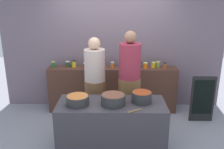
{
  "coord_description": "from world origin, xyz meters",
  "views": [
    {
      "loc": [
        0.05,
        -3.83,
        2.37
      ],
      "look_at": [
        0.0,
        0.35,
        1.05
      ],
      "focal_mm": 39.4,
      "sensor_mm": 36.0,
      "label": 1
    }
  ],
  "objects": [
    {
      "name": "preserve_jar_1",
      "position": [
        -0.95,
        1.16,
        1.02
      ],
      "size": [
        0.09,
        0.09,
        0.12
      ],
      "color": "#27431F",
      "rests_on": "display_shelf"
    },
    {
      "name": "preserve_jar_10",
      "position": [
        0.68,
        1.03,
        1.03
      ],
      "size": [
        0.09,
        0.09,
        0.13
      ],
      "color": "orange",
      "rests_on": "display_shelf"
    },
    {
      "name": "prep_table",
      "position": [
        0.0,
        -0.3,
        0.39
      ],
      "size": [
        1.7,
        0.7,
        0.79
      ],
      "primitive_type": "cube",
      "color": "#3C373D",
      "rests_on": "ground"
    },
    {
      "name": "preserve_jar_4",
      "position": [
        -0.43,
        1.09,
        1.03
      ],
      "size": [
        0.08,
        0.08,
        0.13
      ],
      "color": "red",
      "rests_on": "display_shelf"
    },
    {
      "name": "preserve_jar_5",
      "position": [
        -0.28,
        1.13,
        1.03
      ],
      "size": [
        0.09,
        0.09,
        0.14
      ],
      "color": "#581A51",
      "rests_on": "display_shelf"
    },
    {
      "name": "preserve_jar_2",
      "position": [
        -0.81,
        1.13,
        1.04
      ],
      "size": [
        0.09,
        0.09,
        0.14
      ],
      "color": "gold",
      "rests_on": "display_shelf"
    },
    {
      "name": "cooking_pot_center",
      "position": [
        0.03,
        -0.35,
        0.87
      ],
      "size": [
        0.38,
        0.38,
        0.17
      ],
      "color": "#2D2D2D",
      "rests_on": "prep_table"
    },
    {
      "name": "preserve_jar_0",
      "position": [
        -1.23,
        1.12,
        1.03
      ],
      "size": [
        0.07,
        0.07,
        0.12
      ],
      "color": "#215D24",
      "rests_on": "display_shelf"
    },
    {
      "name": "wooden_spoon",
      "position": [
        0.34,
        -0.59,
        0.8
      ],
      "size": [
        0.2,
        0.13,
        0.02
      ],
      "primitive_type": "cylinder",
      "rotation": [
        1.57,
        0.0,
        2.1
      ],
      "color": "#9E703D",
      "rests_on": "prep_table"
    },
    {
      "name": "preserve_jar_13",
      "position": [
        1.07,
        1.04,
        1.03
      ],
      "size": [
        0.07,
        0.07,
        0.13
      ],
      "color": "#964A1F",
      "rests_on": "display_shelf"
    },
    {
      "name": "cooking_pot_right",
      "position": [
        0.47,
        -0.26,
        0.87
      ],
      "size": [
        0.32,
        0.32,
        0.17
      ],
      "color": "#2D2D2D",
      "rests_on": "prep_table"
    },
    {
      "name": "storefront_wall",
      "position": [
        0.0,
        1.45,
        1.5
      ],
      "size": [
        4.8,
        0.12,
        3.0
      ],
      "primitive_type": "cube",
      "color": "slate",
      "rests_on": "ground"
    },
    {
      "name": "preserve_jar_9",
      "position": [
        0.58,
        1.16,
        1.02
      ],
      "size": [
        0.07,
        0.07,
        0.11
      ],
      "color": "#2A5334",
      "rests_on": "display_shelf"
    },
    {
      "name": "ground",
      "position": [
        0.0,
        0.0,
        0.0
      ],
      "size": [
        12.0,
        12.0,
        0.0
      ],
      "primitive_type": "plane",
      "color": "gray"
    },
    {
      "name": "preserve_jar_7",
      "position": [
        0.21,
        1.12,
        1.02
      ],
      "size": [
        0.08,
        0.08,
        0.12
      ],
      "color": "#B63819",
      "rests_on": "display_shelf"
    },
    {
      "name": "chalkboard_sign",
      "position": [
        1.77,
        0.62,
        0.47
      ],
      "size": [
        0.46,
        0.05,
        0.93
      ],
      "color": "black",
      "rests_on": "ground"
    },
    {
      "name": "cook_in_cap",
      "position": [
        0.31,
        0.27,
        0.83
      ],
      "size": [
        0.39,
        0.39,
        1.84
      ],
      "color": "brown",
      "rests_on": "ground"
    },
    {
      "name": "preserve_jar_12",
      "position": [
        0.95,
        1.14,
        1.03
      ],
      "size": [
        0.09,
        0.09,
        0.13
      ],
      "color": "olive",
      "rests_on": "display_shelf"
    },
    {
      "name": "preserve_jar_8",
      "position": [
        0.32,
        1.07,
        1.02
      ],
      "size": [
        0.09,
        0.09,
        0.1
      ],
      "color": "#5F9531",
      "rests_on": "display_shelf"
    },
    {
      "name": "cooking_pot_left",
      "position": [
        -0.52,
        -0.36,
        0.86
      ],
      "size": [
        0.36,
        0.36,
        0.15
      ],
      "color": "#2D2D2D",
      "rests_on": "prep_table"
    },
    {
      "name": "preserve_jar_6",
      "position": [
        -0.0,
        1.11,
        1.02
      ],
      "size": [
        0.07,
        0.07,
        0.12
      ],
      "color": "#D55F1C",
      "rests_on": "display_shelf"
    },
    {
      "name": "preserve_jar_11",
      "position": [
        0.85,
        1.12,
        1.02
      ],
      "size": [
        0.09,
        0.09,
        0.12
      ],
      "color": "gold",
      "rests_on": "display_shelf"
    },
    {
      "name": "cook_with_tongs",
      "position": [
        -0.31,
        0.39,
        0.77
      ],
      "size": [
        0.39,
        0.39,
        1.71
      ],
      "color": "brown",
      "rests_on": "ground"
    },
    {
      "name": "display_shelf",
      "position": [
        0.0,
        1.1,
        0.48
      ],
      "size": [
        2.7,
        0.36,
        0.96
      ],
      "primitive_type": "cube",
      "color": "#4C2D23",
      "rests_on": "ground"
    },
    {
      "name": "preserve_jar_3",
      "position": [
        -0.57,
        1.1,
        1.02
      ],
      "size": [
        0.09,
        0.09,
        0.11
      ],
      "color": "#A9240A",
      "rests_on": "display_shelf"
    }
  ]
}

